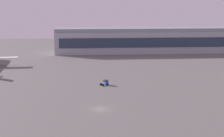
% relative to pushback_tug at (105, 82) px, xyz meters
% --- Properties ---
extents(ground_plane, '(416.00, 416.00, 0.00)m').
position_rel_pushback_tug_xyz_m(ground_plane, '(-3.21, -28.21, -1.07)').
color(ground_plane, '#605E5B').
extents(terminal_building, '(145.55, 22.40, 16.40)m').
position_rel_pushback_tug_xyz_m(terminal_building, '(44.88, 85.83, 7.03)').
color(terminal_building, '#9EA3AD').
rests_on(terminal_building, ground).
extents(pushback_tug, '(3.56, 3.11, 2.05)m').
position_rel_pushback_tug_xyz_m(pushback_tug, '(0.00, 0.00, 0.00)').
color(pushback_tug, '#3372BF').
rests_on(pushback_tug, ground).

